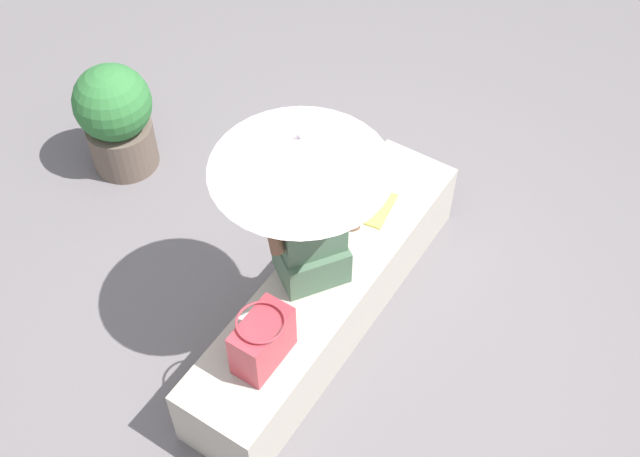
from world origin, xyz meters
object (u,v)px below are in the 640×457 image
at_px(parasol, 300,153).
at_px(handbag_black, 263,340).
at_px(planter_near, 116,117).
at_px(person_seated, 311,224).
at_px(magazine, 373,207).

height_order(parasol, handbag_black, parasol).
xyz_separation_m(parasol, handbag_black, (0.50, 0.10, -0.76)).
height_order(parasol, planter_near, parasol).
bearing_deg(handbag_black, parasol, -168.18).
height_order(person_seated, planter_near, person_seated).
height_order(person_seated, parasol, parasol).
xyz_separation_m(person_seated, parasol, (0.06, -0.01, 0.53)).
distance_m(person_seated, magazine, 0.69).
bearing_deg(handbag_black, magazine, -177.27).
distance_m(handbag_black, planter_near, 2.05).
distance_m(parasol, handbag_black, 0.92).
distance_m(parasol, magazine, 1.11).
xyz_separation_m(person_seated, handbag_black, (0.56, 0.09, -0.24)).
xyz_separation_m(handbag_black, planter_near, (-0.93, -1.82, -0.18)).
relative_size(parasol, planter_near, 1.36).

